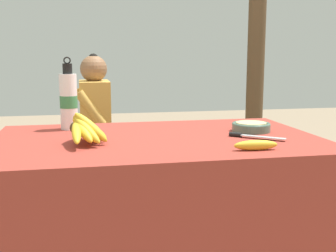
% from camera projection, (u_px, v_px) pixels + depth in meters
% --- Properties ---
extents(market_counter, '(1.41, 0.89, 0.71)m').
position_uv_depth(market_counter, '(158.00, 215.00, 1.89)').
color(market_counter, maroon).
rests_on(market_counter, ground_plane).
extents(banana_bunch_ripe, '(0.17, 0.30, 0.14)m').
position_uv_depth(banana_bunch_ripe, '(85.00, 128.00, 1.70)').
color(banana_bunch_ripe, '#4C381E').
rests_on(banana_bunch_ripe, market_counter).
extents(serving_bowl, '(0.18, 0.18, 0.04)m').
position_uv_depth(serving_bowl, '(251.00, 126.00, 1.98)').
color(serving_bowl, '#4C6B5B').
rests_on(serving_bowl, market_counter).
extents(water_bottle, '(0.08, 0.08, 0.35)m').
position_uv_depth(water_bottle, '(69.00, 100.00, 2.02)').
color(water_bottle, white).
rests_on(water_bottle, market_counter).
extents(loose_banana_front, '(0.17, 0.05, 0.04)m').
position_uv_depth(loose_banana_front, '(256.00, 145.00, 1.58)').
color(loose_banana_front, gold).
rests_on(loose_banana_front, market_counter).
extents(knife, '(0.21, 0.18, 0.02)m').
position_uv_depth(knife, '(249.00, 136.00, 1.82)').
color(knife, '#BCBCC1').
rests_on(knife, market_counter).
extents(wooden_bench, '(1.41, 0.32, 0.38)m').
position_uv_depth(wooden_bench, '(112.00, 161.00, 3.00)').
color(wooden_bench, brown).
rests_on(wooden_bench, ground_plane).
extents(seated_vendor, '(0.40, 0.39, 1.07)m').
position_uv_depth(seated_vendor, '(89.00, 123.00, 2.89)').
color(seated_vendor, '#473828').
rests_on(seated_vendor, ground_plane).
extents(banana_bunch_green, '(0.17, 0.25, 0.10)m').
position_uv_depth(banana_bunch_green, '(169.00, 143.00, 3.06)').
color(banana_bunch_green, '#4C381E').
rests_on(banana_bunch_green, wooden_bench).
extents(support_post_far, '(0.15, 0.15, 2.21)m').
position_uv_depth(support_post_far, '(256.00, 50.00, 3.52)').
color(support_post_far, '#4C3823').
rests_on(support_post_far, ground_plane).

